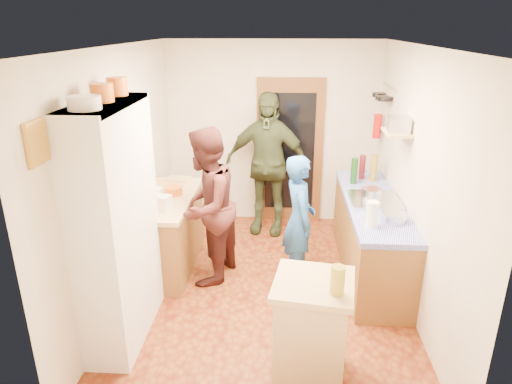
# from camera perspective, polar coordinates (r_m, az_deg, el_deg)

# --- Properties ---
(floor) EXTENTS (3.00, 4.00, 0.02)m
(floor) POSITION_cam_1_polar(r_m,az_deg,el_deg) (5.24, 1.25, -12.06)
(floor) COLOR brown
(floor) RESTS_ON ground
(ceiling) EXTENTS (3.00, 4.00, 0.02)m
(ceiling) POSITION_cam_1_polar(r_m,az_deg,el_deg) (4.42, 1.52, 17.93)
(ceiling) COLOR silver
(ceiling) RESTS_ON ground
(wall_back) EXTENTS (3.00, 0.02, 2.60)m
(wall_back) POSITION_cam_1_polar(r_m,az_deg,el_deg) (6.60, 2.08, 7.25)
(wall_back) COLOR beige
(wall_back) RESTS_ON ground
(wall_front) EXTENTS (3.00, 0.02, 2.60)m
(wall_front) POSITION_cam_1_polar(r_m,az_deg,el_deg) (2.84, -0.29, -11.50)
(wall_front) COLOR beige
(wall_front) RESTS_ON ground
(wall_left) EXTENTS (0.02, 4.00, 2.60)m
(wall_left) POSITION_cam_1_polar(r_m,az_deg,el_deg) (4.95, -16.37, 1.93)
(wall_left) COLOR beige
(wall_left) RESTS_ON ground
(wall_right) EXTENTS (0.02, 4.00, 2.60)m
(wall_right) POSITION_cam_1_polar(r_m,az_deg,el_deg) (4.85, 19.49, 1.19)
(wall_right) COLOR beige
(wall_right) RESTS_ON ground
(door_frame) EXTENTS (0.95, 0.06, 2.10)m
(door_frame) POSITION_cam_1_polar(r_m,az_deg,el_deg) (6.62, 4.22, 5.02)
(door_frame) COLOR brown
(door_frame) RESTS_ON ground
(door_glass) EXTENTS (0.70, 0.02, 1.70)m
(door_glass) POSITION_cam_1_polar(r_m,az_deg,el_deg) (6.59, 4.22, 4.94)
(door_glass) COLOR black
(door_glass) RESTS_ON door_frame
(hutch_body) EXTENTS (0.40, 1.20, 2.20)m
(hutch_body) POSITION_cam_1_polar(r_m,az_deg,el_deg) (4.26, -16.93, -4.10)
(hutch_body) COLOR white
(hutch_body) RESTS_ON ground
(hutch_top_shelf) EXTENTS (0.40, 1.14, 0.04)m
(hutch_top_shelf) POSITION_cam_1_polar(r_m,az_deg,el_deg) (3.95, -18.55, 10.33)
(hutch_top_shelf) COLOR white
(hutch_top_shelf) RESTS_ON hutch_body
(plate_stack) EXTENTS (0.24, 0.24, 0.10)m
(plate_stack) POSITION_cam_1_polar(r_m,az_deg,el_deg) (3.62, -20.67, 10.39)
(plate_stack) COLOR white
(plate_stack) RESTS_ON hutch_top_shelf
(orange_pot_a) EXTENTS (0.18, 0.18, 0.15)m
(orange_pot_a) POSITION_cam_1_polar(r_m,az_deg,el_deg) (3.94, -18.69, 11.67)
(orange_pot_a) COLOR orange
(orange_pot_a) RESTS_ON hutch_top_shelf
(orange_pot_b) EXTENTS (0.18, 0.18, 0.16)m
(orange_pot_b) POSITION_cam_1_polar(r_m,az_deg,el_deg) (4.26, -16.96, 12.51)
(orange_pot_b) COLOR orange
(orange_pot_b) RESTS_ON hutch_top_shelf
(left_counter_base) EXTENTS (0.60, 1.40, 0.85)m
(left_counter_base) POSITION_cam_1_polar(r_m,az_deg,el_deg) (5.58, -10.96, -5.18)
(left_counter_base) COLOR brown
(left_counter_base) RESTS_ON ground
(left_counter_top) EXTENTS (0.64, 1.44, 0.05)m
(left_counter_top) POSITION_cam_1_polar(r_m,az_deg,el_deg) (5.41, -11.28, -0.87)
(left_counter_top) COLOR tan
(left_counter_top) RESTS_ON left_counter_base
(toaster) EXTENTS (0.25, 0.20, 0.16)m
(toaster) POSITION_cam_1_polar(r_m,az_deg,el_deg) (5.01, -11.88, -1.31)
(toaster) COLOR white
(toaster) RESTS_ON left_counter_top
(kettle) EXTENTS (0.20, 0.20, 0.18)m
(kettle) POSITION_cam_1_polar(r_m,az_deg,el_deg) (5.19, -12.47, -0.50)
(kettle) COLOR white
(kettle) RESTS_ON left_counter_top
(orange_bowl) EXTENTS (0.26, 0.26, 0.10)m
(orange_bowl) POSITION_cam_1_polar(r_m,az_deg,el_deg) (5.45, -10.28, 0.18)
(orange_bowl) COLOR orange
(orange_bowl) RESTS_ON left_counter_top
(chopping_board) EXTENTS (0.33, 0.27, 0.02)m
(chopping_board) POSITION_cam_1_polar(r_m,az_deg,el_deg) (5.96, -9.65, 1.63)
(chopping_board) COLOR tan
(chopping_board) RESTS_ON left_counter_top
(right_counter_base) EXTENTS (0.60, 2.20, 0.84)m
(right_counter_base) POSITION_cam_1_polar(r_m,az_deg,el_deg) (5.56, 14.03, -5.61)
(right_counter_base) COLOR brown
(right_counter_base) RESTS_ON ground
(right_counter_top) EXTENTS (0.62, 2.22, 0.06)m
(right_counter_top) POSITION_cam_1_polar(r_m,az_deg,el_deg) (5.38, 14.43, -1.30)
(right_counter_top) COLOR #0913B1
(right_counter_top) RESTS_ON right_counter_base
(hob) EXTENTS (0.55, 0.58, 0.04)m
(hob) POSITION_cam_1_polar(r_m,az_deg,el_deg) (5.32, 14.57, -0.98)
(hob) COLOR silver
(hob) RESTS_ON right_counter_top
(pot_on_hob) EXTENTS (0.22, 0.22, 0.14)m
(pot_on_hob) POSITION_cam_1_polar(r_m,az_deg,el_deg) (5.22, 14.24, -0.30)
(pot_on_hob) COLOR silver
(pot_on_hob) RESTS_ON hob
(bottle_a) EXTENTS (0.08, 0.08, 0.33)m
(bottle_a) POSITION_cam_1_polar(r_m,az_deg,el_deg) (5.83, 12.17, 2.60)
(bottle_a) COLOR #143F14
(bottle_a) RESTS_ON right_counter_top
(bottle_b) EXTENTS (0.09, 0.09, 0.31)m
(bottle_b) POSITION_cam_1_polar(r_m,az_deg,el_deg) (6.04, 13.13, 3.08)
(bottle_b) COLOR #591419
(bottle_b) RESTS_ON right_counter_top
(bottle_c) EXTENTS (0.10, 0.10, 0.34)m
(bottle_c) POSITION_cam_1_polar(r_m,az_deg,el_deg) (5.98, 14.49, 2.92)
(bottle_c) COLOR olive
(bottle_c) RESTS_ON right_counter_top
(paper_towel) EXTENTS (0.15, 0.15, 0.26)m
(paper_towel) POSITION_cam_1_polar(r_m,az_deg,el_deg) (4.63, 14.33, -2.71)
(paper_towel) COLOR white
(paper_towel) RESTS_ON right_counter_top
(mixing_bowl) EXTENTS (0.30, 0.30, 0.10)m
(mixing_bowl) POSITION_cam_1_polar(r_m,az_deg,el_deg) (4.84, 16.87, -3.01)
(mixing_bowl) COLOR silver
(mixing_bowl) RESTS_ON right_counter_top
(island_base) EXTENTS (0.63, 0.63, 0.86)m
(island_base) POSITION_cam_1_polar(r_m,az_deg,el_deg) (3.91, 6.93, -17.05)
(island_base) COLOR tan
(island_base) RESTS_ON ground
(island_top) EXTENTS (0.71, 0.71, 0.05)m
(island_top) POSITION_cam_1_polar(r_m,az_deg,el_deg) (3.66, 7.24, -11.38)
(island_top) COLOR tan
(island_top) RESTS_ON island_base
(cutting_board) EXTENTS (0.39, 0.33, 0.02)m
(cutting_board) POSITION_cam_1_polar(r_m,az_deg,el_deg) (3.70, 6.53, -10.77)
(cutting_board) COLOR white
(cutting_board) RESTS_ON island_top
(oil_jar) EXTENTS (0.12, 0.12, 0.22)m
(oil_jar) POSITION_cam_1_polar(r_m,az_deg,el_deg) (3.48, 10.15, -10.76)
(oil_jar) COLOR #AD9E2D
(oil_jar) RESTS_ON island_top
(pan_rail) EXTENTS (0.02, 0.65, 0.02)m
(pan_rail) POSITION_cam_1_polar(r_m,az_deg,el_deg) (6.13, 16.17, 12.59)
(pan_rail) COLOR silver
(pan_rail) RESTS_ON wall_right
(pan_hang_a) EXTENTS (0.18, 0.18, 0.05)m
(pan_hang_a) POSITION_cam_1_polar(r_m,az_deg,el_deg) (5.96, 15.81, 11.16)
(pan_hang_a) COLOR black
(pan_hang_a) RESTS_ON pan_rail
(pan_hang_b) EXTENTS (0.16, 0.16, 0.05)m
(pan_hang_b) POSITION_cam_1_polar(r_m,az_deg,el_deg) (6.16, 15.43, 11.28)
(pan_hang_b) COLOR black
(pan_hang_b) RESTS_ON pan_rail
(pan_hang_c) EXTENTS (0.17, 0.17, 0.05)m
(pan_hang_c) POSITION_cam_1_polar(r_m,az_deg,el_deg) (6.35, 15.09, 11.66)
(pan_hang_c) COLOR black
(pan_hang_c) RESTS_ON pan_rail
(wall_shelf) EXTENTS (0.26, 0.42, 0.03)m
(wall_shelf) POSITION_cam_1_polar(r_m,az_deg,el_deg) (5.13, 17.22, 7.11)
(wall_shelf) COLOR tan
(wall_shelf) RESTS_ON wall_right
(radio) EXTENTS (0.24, 0.31, 0.15)m
(radio) POSITION_cam_1_polar(r_m,az_deg,el_deg) (5.11, 17.33, 8.09)
(radio) COLOR silver
(radio) RESTS_ON wall_shelf
(ext_bracket) EXTENTS (0.06, 0.10, 0.04)m
(ext_bracket) POSITION_cam_1_polar(r_m,az_deg,el_deg) (6.40, 15.41, 7.49)
(ext_bracket) COLOR black
(ext_bracket) RESTS_ON wall_right
(fire_extinguisher) EXTENTS (0.11, 0.11, 0.32)m
(fire_extinguisher) POSITION_cam_1_polar(r_m,az_deg,el_deg) (6.37, 14.92, 7.95)
(fire_extinguisher) COLOR red
(fire_extinguisher) RESTS_ON wall_right
(picture_frame) EXTENTS (0.03, 0.25, 0.30)m
(picture_frame) POSITION_cam_1_polar(r_m,az_deg,el_deg) (3.39, -25.71, 5.58)
(picture_frame) COLOR gold
(picture_frame) RESTS_ON wall_left
(person_hob) EXTENTS (0.45, 0.60, 1.49)m
(person_hob) POSITION_cam_1_polar(r_m,az_deg,el_deg) (5.08, 5.77, -3.59)
(person_hob) COLOR #2456A1
(person_hob) RESTS_ON ground
(person_left) EXTENTS (0.88, 1.01, 1.78)m
(person_left) POSITION_cam_1_polar(r_m,az_deg,el_deg) (5.09, -5.71, -1.73)
(person_left) COLOR #401C1A
(person_left) RESTS_ON ground
(person_back) EXTENTS (1.22, 0.67, 1.97)m
(person_back) POSITION_cam_1_polar(r_m,az_deg,el_deg) (6.24, 1.48, 3.50)
(person_back) COLOR #303921
(person_back) RESTS_ON ground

